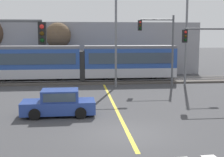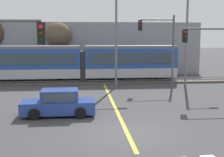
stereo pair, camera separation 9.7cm
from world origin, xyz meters
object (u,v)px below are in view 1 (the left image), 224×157
Objects in this scene: light_rail_tram at (82,62)px; traffic_light_far_right at (162,40)px; street_lamp_centre at (119,32)px; street_lamp_east at (188,28)px; traffic_light_mid_right at (219,48)px; sedan_crossing at (59,104)px; bare_tree_west at (58,36)px.

light_rail_tram is 8.20m from traffic_light_far_right.
traffic_light_far_right is (7.01, -3.70, 2.13)m from light_rail_tram.
street_lamp_east is at bearing 2.65° from street_lamp_centre.
street_lamp_east is at bearing 11.15° from traffic_light_far_right.
street_lamp_centre is (-3.81, 0.21, 0.75)m from traffic_light_far_right.
traffic_light_far_right is 1.14× the size of traffic_light_mid_right.
traffic_light_mid_right is at bearing -90.25° from street_lamp_east.
sedan_crossing is at bearing -132.26° from traffic_light_far_right.
sedan_crossing is at bearing -162.95° from traffic_light_mid_right.
street_lamp_centre reaches higher than sedan_crossing.
traffic_light_far_right is at bearing 47.74° from sedan_crossing.
light_rail_tram is 3.30× the size of traffic_light_mid_right.
bare_tree_west is (-2.62, 4.77, 2.52)m from light_rail_tram.
traffic_light_far_right is 6.49m from traffic_light_mid_right.
bare_tree_west reaches higher than traffic_light_mid_right.
light_rail_tram is at bearing 134.78° from traffic_light_mid_right.
traffic_light_mid_right is 8.95m from street_lamp_centre.
street_lamp_centre reaches higher than traffic_light_far_right.
bare_tree_west is at bearing 125.14° from street_lamp_centre.
traffic_light_far_right is at bearing -41.36° from bare_tree_west.
street_lamp_centre is at bearing -54.86° from bare_tree_west.
street_lamp_centre is at bearing 136.00° from traffic_light_mid_right.
street_lamp_east is at bearing 89.75° from traffic_light_mid_right.
sedan_crossing is (-1.47, -13.03, -1.35)m from light_rail_tram.
traffic_light_mid_right is at bearing -44.00° from street_lamp_centre.
street_lamp_east is 1.55× the size of bare_tree_west.
street_lamp_centre is 0.92× the size of street_lamp_east.
traffic_light_far_right is 3.89m from street_lamp_centre.
street_lamp_east reaches higher than traffic_light_far_right.
sedan_crossing is 0.75× the size of traffic_light_mid_right.
sedan_crossing is 13.08m from traffic_light_far_right.
traffic_light_mid_right is at bearing 17.05° from sedan_crossing.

